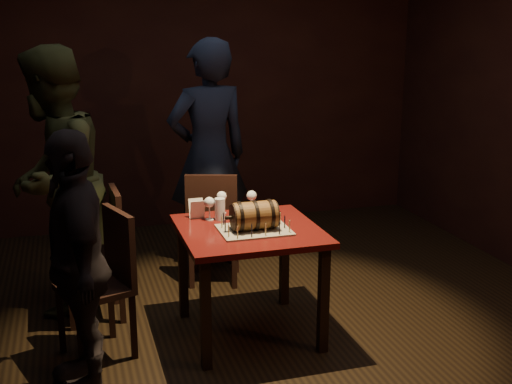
% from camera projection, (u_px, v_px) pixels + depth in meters
% --- Properties ---
extents(room_shell, '(5.04, 5.04, 2.80)m').
position_uv_depth(room_shell, '(250.00, 127.00, 4.13)').
color(room_shell, black).
rests_on(room_shell, ground).
extents(pub_table, '(0.90, 0.90, 0.75)m').
position_uv_depth(pub_table, '(249.00, 244.00, 4.22)').
color(pub_table, '#430C0B').
rests_on(pub_table, ground).
extents(cake_board, '(0.45, 0.35, 0.01)m').
position_uv_depth(cake_board, '(254.00, 230.00, 4.14)').
color(cake_board, gray).
rests_on(cake_board, pub_table).
extents(barrel_cake, '(0.34, 0.20, 0.20)m').
position_uv_depth(barrel_cake, '(254.00, 216.00, 4.11)').
color(barrel_cake, brown).
rests_on(barrel_cake, cake_board).
extents(birthday_candles, '(0.40, 0.30, 0.09)m').
position_uv_depth(birthday_candles, '(254.00, 223.00, 4.13)').
color(birthday_candles, '#E4D688').
rests_on(birthday_candles, cake_board).
extents(wine_glass_left, '(0.07, 0.07, 0.16)m').
position_uv_depth(wine_glass_left, '(209.00, 203.00, 4.34)').
color(wine_glass_left, silver).
rests_on(wine_glass_left, pub_table).
extents(wine_glass_mid, '(0.07, 0.07, 0.16)m').
position_uv_depth(wine_glass_mid, '(222.00, 197.00, 4.49)').
color(wine_glass_mid, silver).
rests_on(wine_glass_mid, pub_table).
extents(wine_glass_right, '(0.07, 0.07, 0.16)m').
position_uv_depth(wine_glass_right, '(252.00, 197.00, 4.51)').
color(wine_glass_right, silver).
rests_on(wine_glass_right, pub_table).
extents(pint_of_ale, '(0.07, 0.07, 0.15)m').
position_uv_depth(pint_of_ale, '(220.00, 209.00, 4.36)').
color(pint_of_ale, silver).
rests_on(pint_of_ale, pub_table).
extents(menu_card, '(0.10, 0.05, 0.13)m').
position_uv_depth(menu_card, '(197.00, 209.00, 4.39)').
color(menu_card, white).
rests_on(menu_card, pub_table).
extents(chair_back, '(0.50, 0.50, 0.93)m').
position_uv_depth(chair_back, '(213.00, 222.00, 5.08)').
color(chair_back, black).
rests_on(chair_back, ground).
extents(chair_left_rear, '(0.42, 0.42, 0.93)m').
position_uv_depth(chair_left_rear, '(103.00, 246.00, 4.52)').
color(chair_left_rear, black).
rests_on(chair_left_rear, ground).
extents(chair_left_front, '(0.51, 0.51, 0.93)m').
position_uv_depth(chair_left_front, '(106.00, 275.00, 4.00)').
color(chair_left_front, black).
rests_on(chair_left_front, ground).
extents(person_back, '(0.77, 0.57, 1.94)m').
position_uv_depth(person_back, '(209.00, 156.00, 5.38)').
color(person_back, black).
rests_on(person_back, ground).
extents(person_left_rear, '(0.97, 1.10, 1.91)m').
position_uv_depth(person_left_rear, '(54.00, 181.00, 4.58)').
color(person_left_rear, '#3A3F1F').
rests_on(person_left_rear, ground).
extents(person_left_front, '(0.42, 0.91, 1.51)m').
position_uv_depth(person_left_front, '(77.00, 263.00, 3.56)').
color(person_left_front, black).
rests_on(person_left_front, ground).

